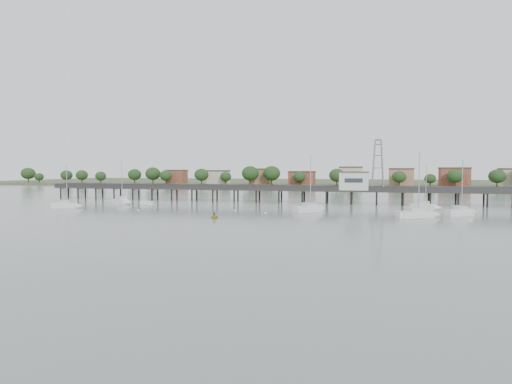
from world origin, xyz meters
TOP-DOWN VIEW (x-y plane):
  - ground_plane at (0.00, 0.00)m, footprint 500.00×500.00m
  - pier at (0.00, 60.00)m, footprint 150.00×5.00m
  - pier_building at (25.00, 60.00)m, footprint 8.40×5.40m
  - lattice_tower at (31.50, 60.00)m, footprint 3.20×3.20m
  - sailboat_c at (16.82, 35.03)m, footprint 7.36×8.13m
  - sailboat_b at (-38.33, 42.12)m, footprint 7.96×5.86m
  - sailboat_d at (40.25, 28.29)m, footprint 8.91×5.77m
  - sailboat_e at (43.51, 47.81)m, footprint 7.13×3.83m
  - sailboat_a at (-44.35, 27.12)m, footprint 7.21×4.17m
  - sailboat_f at (49.28, 35.07)m, footprint 7.39×6.36m
  - white_tender at (-31.49, 42.96)m, footprint 3.91×1.93m
  - yellow_dinghy at (-0.77, 15.99)m, footprint 2.23×1.37m
  - dinghy_occupant at (-0.77, 15.99)m, footprint 0.52×1.17m
  - mooring_buoys at (12.95, 29.59)m, footprint 73.21×16.16m
  - far_shore at (0.36, 239.58)m, footprint 500.00×170.00m

SIDE VIEW (x-z plane):
  - ground_plane at x=0.00m, z-range 0.00..0.00m
  - yellow_dinghy at x=-0.77m, z-range -1.51..1.51m
  - dinghy_occupant at x=-0.77m, z-range -0.14..0.14m
  - mooring_buoys at x=12.95m, z-range -0.12..0.28m
  - white_tender at x=-31.49m, z-range -0.28..1.19m
  - sailboat_d at x=40.25m, z-range -6.47..7.75m
  - sailboat_c at x=16.82m, z-range -6.38..7.66m
  - sailboat_b at x=-38.33m, z-range -5.86..7.15m
  - sailboat_f at x=49.28m, z-range -5.66..6.95m
  - sailboat_a at x=-44.35m, z-range -5.14..6.44m
  - sailboat_e at x=43.51m, z-range -5.07..6.37m
  - far_shore at x=0.36m, z-range -4.25..6.15m
  - pier at x=0.00m, z-range 1.04..6.54m
  - pier_building at x=25.00m, z-range 4.02..9.32m
  - lattice_tower at x=31.50m, z-range 3.35..18.85m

